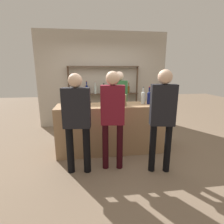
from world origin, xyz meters
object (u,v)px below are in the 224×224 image
object	(u,v)px
counter_bottle_1	(143,97)
server_behind_counter	(119,99)
customer_center	(113,113)
counter_bottle_2	(106,98)
ice_bucket	(122,100)
customer_left	(77,117)
wine_glass	(155,99)
counter_bottle_0	(149,97)
cork_jar	(81,103)
customer_right	(162,113)

from	to	relation	value
counter_bottle_1	server_behind_counter	size ratio (longest dim) A/B	0.21
counter_bottle_1	customer_center	distance (m)	1.06
counter_bottle_2	ice_bucket	bearing A→B (deg)	-31.59
counter_bottle_1	ice_bucket	world-z (taller)	counter_bottle_1
customer_left	wine_glass	bearing A→B (deg)	-61.33
counter_bottle_0	server_behind_counter	world-z (taller)	server_behind_counter
counter_bottle_1	customer_left	bearing A→B (deg)	-149.94
counter_bottle_2	server_behind_counter	xyz separation A→B (m)	(0.38, 0.62, -0.14)
cork_jar	wine_glass	bearing A→B (deg)	-0.49
customer_right	customer_left	bearing A→B (deg)	94.02
wine_glass	server_behind_counter	bearing A→B (deg)	126.88
server_behind_counter	wine_glass	bearing A→B (deg)	42.80
counter_bottle_2	cork_jar	distance (m)	0.55
counter_bottle_0	counter_bottle_1	size ratio (longest dim) A/B	1.03
wine_glass	customer_right	size ratio (longest dim) A/B	0.09
counter_bottle_0	ice_bucket	distance (m)	0.59
counter_bottle_1	server_behind_counter	distance (m)	0.81
customer_right	customer_left	size ratio (longest dim) A/B	1.03
customer_right	server_behind_counter	bearing A→B (deg)	25.35
counter_bottle_2	wine_glass	world-z (taller)	counter_bottle_2
wine_glass	customer_right	xyz separation A→B (m)	(-0.19, -0.82, -0.09)
counter_bottle_1	counter_bottle_2	world-z (taller)	counter_bottle_1
counter_bottle_0	server_behind_counter	xyz separation A→B (m)	(-0.51, 0.74, -0.16)
cork_jar	customer_left	size ratio (longest dim) A/B	0.09
customer_center	counter_bottle_0	bearing A→B (deg)	-44.38
counter_bottle_1	ice_bucket	xyz separation A→B (m)	(-0.47, -0.12, -0.03)
customer_center	server_behind_counter	xyz separation A→B (m)	(0.36, 1.42, -0.02)
ice_bucket	counter_bottle_0	bearing A→B (deg)	6.33
wine_glass	customer_center	world-z (taller)	customer_center
wine_glass	server_behind_counter	world-z (taller)	server_behind_counter
customer_left	server_behind_counter	size ratio (longest dim) A/B	1.00
counter_bottle_1	server_behind_counter	xyz separation A→B (m)	(-0.39, 0.69, -0.16)
server_behind_counter	counter_bottle_2	bearing A→B (deg)	-25.50
customer_left	server_behind_counter	xyz separation A→B (m)	(0.95, 1.46, 0.01)
customer_center	server_behind_counter	world-z (taller)	customer_center
counter_bottle_0	counter_bottle_1	world-z (taller)	counter_bottle_0
counter_bottle_1	counter_bottle_0	bearing A→B (deg)	-26.14
wine_glass	cork_jar	world-z (taller)	wine_glass
counter_bottle_1	customer_right	bearing A→B (deg)	-88.47
wine_glass	customer_center	size ratio (longest dim) A/B	0.09
customer_left	server_behind_counter	distance (m)	1.74
ice_bucket	counter_bottle_1	bearing A→B (deg)	14.22
wine_glass	counter_bottle_1	bearing A→B (deg)	149.91
wine_glass	ice_bucket	world-z (taller)	ice_bucket
cork_jar	server_behind_counter	bearing A→B (deg)	41.56
counter_bottle_1	customer_left	xyz separation A→B (m)	(-1.34, -0.78, -0.17)
counter_bottle_0	counter_bottle_2	size ratio (longest dim) A/B	1.09
counter_bottle_1	customer_left	distance (m)	1.56
wine_glass	customer_right	bearing A→B (deg)	-103.14
cork_jar	counter_bottle_2	bearing A→B (deg)	18.73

